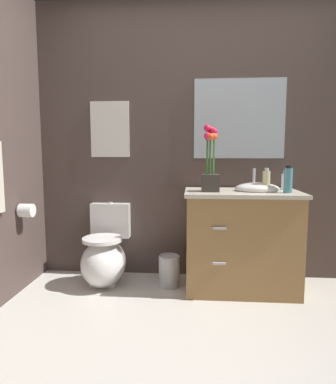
# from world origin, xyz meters

# --- Properties ---
(ground_plane) EXTENTS (10.13, 10.13, 0.00)m
(ground_plane) POSITION_xyz_m (0.00, 0.00, 0.00)
(ground_plane) COLOR beige
(wall_back) EXTENTS (4.73, 0.05, 2.50)m
(wall_back) POSITION_xyz_m (0.20, 1.44, 1.25)
(wall_back) COLOR #4C3D38
(wall_back) RESTS_ON ground_plane
(toilet) EXTENTS (0.38, 0.59, 0.69)m
(toilet) POSITION_xyz_m (-0.86, 1.14, 0.24)
(toilet) COLOR white
(toilet) RESTS_ON ground_plane
(vanity_cabinet) EXTENTS (0.94, 0.56, 1.02)m
(vanity_cabinet) POSITION_xyz_m (0.32, 1.11, 0.43)
(vanity_cabinet) COLOR #9E7242
(vanity_cabinet) RESTS_ON ground_plane
(flower_vase) EXTENTS (0.14, 0.14, 0.54)m
(flower_vase) POSITION_xyz_m (0.05, 1.06, 1.04)
(flower_vase) COLOR #38332D
(flower_vase) RESTS_ON vanity_cabinet
(soap_bottle) EXTENTS (0.06, 0.06, 0.16)m
(soap_bottle) POSITION_xyz_m (0.69, 1.24, 0.91)
(soap_bottle) COLOR white
(soap_bottle) RESTS_ON vanity_cabinet
(lotion_bottle) EXTENTS (0.06, 0.06, 0.19)m
(lotion_bottle) POSITION_xyz_m (0.49, 1.05, 0.92)
(lotion_bottle) COLOR beige
(lotion_bottle) RESTS_ON vanity_cabinet
(hand_wash_bottle) EXTENTS (0.07, 0.07, 0.22)m
(hand_wash_bottle) POSITION_xyz_m (0.65, 1.01, 0.94)
(hand_wash_bottle) COLOR teal
(hand_wash_bottle) RESTS_ON vanity_cabinet
(trash_bin) EXTENTS (0.18, 0.18, 0.27)m
(trash_bin) POSITION_xyz_m (-0.29, 1.12, 0.14)
(trash_bin) COLOR #B7B7BC
(trash_bin) RESTS_ON ground_plane
(wall_poster) EXTENTS (0.36, 0.01, 0.51)m
(wall_poster) POSITION_xyz_m (-0.86, 1.41, 1.36)
(wall_poster) COLOR silver
(wall_mirror) EXTENTS (0.80, 0.01, 0.70)m
(wall_mirror) POSITION_xyz_m (0.31, 1.41, 1.45)
(wall_mirror) COLOR #B2BCC6
(toilet_paper_roll) EXTENTS (0.11, 0.11, 0.11)m
(toilet_paper_roll) POSITION_xyz_m (-1.45, 0.94, 0.68)
(toilet_paper_roll) COLOR white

